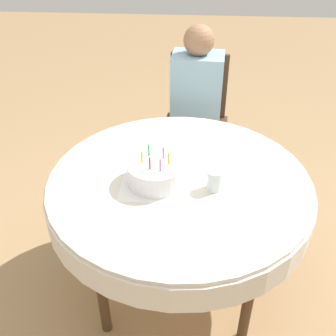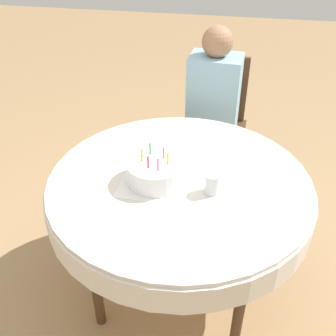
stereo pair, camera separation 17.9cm
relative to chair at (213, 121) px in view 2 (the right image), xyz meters
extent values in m
plane|color=#A37F56|center=(-0.07, -0.98, -0.51)|extent=(12.00, 12.00, 0.00)
cylinder|color=silver|center=(-0.07, -0.98, 0.19)|extent=(1.23, 1.23, 0.02)
cylinder|color=silver|center=(-0.07, -0.98, 0.12)|extent=(1.25, 1.25, 0.13)
cylinder|color=#4C331E|center=(-0.41, -1.32, -0.16)|extent=(0.05, 0.05, 0.70)
cylinder|color=#4C331E|center=(0.27, -1.32, -0.16)|extent=(0.05, 0.05, 0.70)
cylinder|color=#4C331E|center=(-0.41, -0.65, -0.16)|extent=(0.05, 0.05, 0.70)
cylinder|color=#4C331E|center=(0.27, -0.65, -0.16)|extent=(0.05, 0.05, 0.70)
cube|color=#4C331E|center=(0.00, -0.08, -0.06)|extent=(0.47, 0.47, 0.04)
cube|color=#4C331E|center=(0.01, 0.13, 0.19)|extent=(0.40, 0.05, 0.46)
cylinder|color=#4C331E|center=(-0.21, -0.26, -0.29)|extent=(0.04, 0.04, 0.44)
cylinder|color=#4C331E|center=(0.18, -0.28, -0.29)|extent=(0.04, 0.04, 0.44)
cylinder|color=#4C331E|center=(-0.19, 0.13, -0.29)|extent=(0.04, 0.04, 0.44)
cylinder|color=#4C331E|center=(0.20, 0.10, -0.29)|extent=(0.04, 0.04, 0.44)
cylinder|color=#9E7051|center=(-0.10, -0.24, -0.28)|extent=(0.09, 0.09, 0.48)
cylinder|color=#9E7051|center=(0.07, -0.25, -0.28)|extent=(0.09, 0.09, 0.48)
cube|color=#8CB7D1|center=(0.00, -0.08, 0.22)|extent=(0.34, 0.26, 0.52)
sphere|color=#9E7051|center=(0.00, -0.08, 0.57)|extent=(0.19, 0.19, 0.19)
cube|color=white|center=(-0.18, -1.02, 0.21)|extent=(0.31, 0.31, 0.00)
cylinder|color=white|center=(-0.18, -1.02, 0.26)|extent=(0.26, 0.26, 0.10)
cylinder|color=gold|center=(-0.12, -1.03, 0.34)|extent=(0.01, 0.01, 0.06)
cylinder|color=#D166B2|center=(-0.15, -0.98, 0.34)|extent=(0.01, 0.01, 0.06)
cylinder|color=green|center=(-0.21, -0.96, 0.34)|extent=(0.01, 0.01, 0.06)
cylinder|color=gold|center=(-0.24, -1.02, 0.34)|extent=(0.01, 0.01, 0.06)
cylinder|color=red|center=(-0.20, -1.07, 0.34)|extent=(0.01, 0.01, 0.06)
cylinder|color=#D166B2|center=(-0.15, -1.08, 0.34)|extent=(0.01, 0.01, 0.06)
cylinder|color=silver|center=(0.09, -1.06, 0.25)|extent=(0.07, 0.07, 0.10)
camera|label=1|loc=(-0.01, -2.47, 1.29)|focal=42.00mm
camera|label=2|loc=(0.16, -2.44, 1.29)|focal=42.00mm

